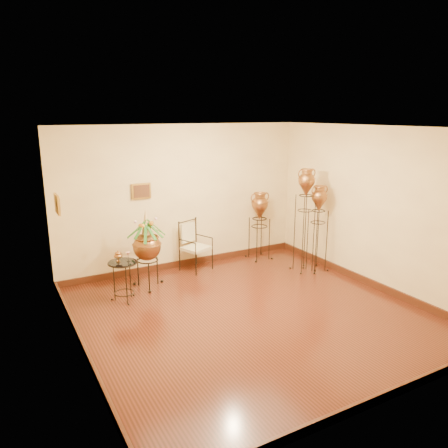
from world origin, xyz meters
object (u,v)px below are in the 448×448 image
planter_urn (147,243)px  side_table (124,280)px  armchair (196,246)px  amphora_tall (305,219)px  amphora_mid (318,228)px

planter_urn → side_table: bearing=-145.4°
armchair → side_table: armchair is taller
armchair → side_table: bearing=-177.0°
amphora_tall → amphora_mid: amphora_tall is taller
armchair → side_table: size_ratio=1.15×
planter_urn → side_table: planter_urn is taller
planter_urn → amphora_tall: bearing=-12.3°
amphora_mid → side_table: 3.76m
amphora_tall → armchair: (-1.83, 1.01, -0.54)m
amphora_tall → side_table: 3.56m
side_table → armchair: bearing=24.4°
armchair → amphora_tall: bearing=-50.3°
planter_urn → amphora_mid: bearing=-13.5°
armchair → side_table: 1.82m
amphora_tall → armchair: size_ratio=2.07×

